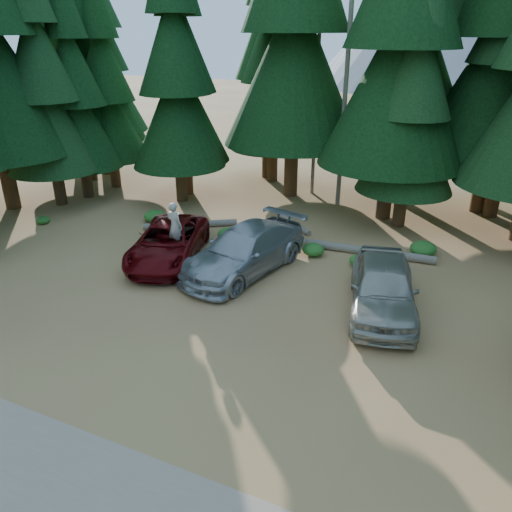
# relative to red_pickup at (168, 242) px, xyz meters

# --- Properties ---
(ground) EXTENTS (160.00, 160.00, 0.00)m
(ground) POSITION_rel_red_pickup_xyz_m (3.67, -4.52, -0.78)
(ground) COLOR #A56B46
(ground) RESTS_ON ground
(gravel_strip) EXTENTS (26.00, 3.50, 0.01)m
(gravel_strip) POSITION_rel_red_pickup_xyz_m (3.67, -11.02, -0.77)
(gravel_strip) COLOR tan
(gravel_strip) RESTS_ON ground
(forest_belt_north) EXTENTS (36.00, 7.00, 22.00)m
(forest_belt_north) POSITION_rel_red_pickup_xyz_m (3.67, 10.48, -0.78)
(forest_belt_north) COLOR black
(forest_belt_north) RESTS_ON ground
(snag_front) EXTENTS (0.24, 0.24, 12.00)m
(snag_front) POSITION_rel_red_pickup_xyz_m (4.47, 9.98, 5.22)
(snag_front) COLOR slate
(snag_front) RESTS_ON ground
(snag_back) EXTENTS (0.20, 0.20, 10.00)m
(snag_back) POSITION_rel_red_pickup_xyz_m (2.47, 11.48, 4.22)
(snag_back) COLOR slate
(snag_back) RESTS_ON ground
(mountain_peak) EXTENTS (48.00, 50.00, 28.00)m
(mountain_peak) POSITION_rel_red_pickup_xyz_m (1.09, 83.72, 11.93)
(mountain_peak) COLOR gray
(mountain_peak) RESTS_ON ground
(red_pickup) EXTENTS (4.23, 6.15, 1.56)m
(red_pickup) POSITION_rel_red_pickup_xyz_m (0.00, 0.00, 0.00)
(red_pickup) COLOR #5D080A
(red_pickup) RESTS_ON ground
(silver_minivan_center) EXTENTS (3.77, 6.54, 1.78)m
(silver_minivan_center) POSITION_rel_red_pickup_xyz_m (3.38, 0.32, 0.11)
(silver_minivan_center) COLOR #ADB0B5
(silver_minivan_center) RESTS_ON ground
(silver_minivan_right) EXTENTS (3.35, 5.75, 1.84)m
(silver_minivan_right) POSITION_rel_red_pickup_xyz_m (9.03, -0.55, 0.14)
(silver_minivan_right) COLOR #AFAC9C
(silver_minivan_right) RESTS_ON ground
(frisbee_player) EXTENTS (0.81, 0.61, 2.00)m
(frisbee_player) POSITION_rel_red_pickup_xyz_m (0.42, -0.05, 0.81)
(frisbee_player) COLOR beige
(frisbee_player) RESTS_ON ground
(log_left) EXTENTS (4.00, 2.74, 0.32)m
(log_left) POSITION_rel_red_pickup_xyz_m (-1.11, 3.55, -0.62)
(log_left) COLOR slate
(log_left) RESTS_ON ground
(log_mid) EXTENTS (2.68, 2.39, 0.27)m
(log_mid) POSITION_rel_red_pickup_xyz_m (3.30, 5.98, -0.64)
(log_mid) COLOR slate
(log_mid) RESTS_ON ground
(log_right) EXTENTS (5.61, 0.76, 0.36)m
(log_right) POSITION_rel_red_pickup_xyz_m (7.56, 3.90, -0.60)
(log_right) COLOR slate
(log_right) RESTS_ON ground
(shrub_far_left) EXTENTS (1.08, 1.08, 0.59)m
(shrub_far_left) POSITION_rel_red_pickup_xyz_m (-3.20, 3.53, -0.48)
(shrub_far_left) COLOR #245E1C
(shrub_far_left) RESTS_ON ground
(shrub_left) EXTENTS (1.02, 1.02, 0.56)m
(shrub_left) POSITION_rel_red_pickup_xyz_m (1.30, 2.94, -0.50)
(shrub_left) COLOR #245E1C
(shrub_left) RESTS_ON ground
(shrub_center_left) EXTENTS (1.01, 1.01, 0.56)m
(shrub_center_left) POSITION_rel_red_pickup_xyz_m (2.76, 2.79, -0.50)
(shrub_center_left) COLOR #245E1C
(shrub_center_left) RESTS_ON ground
(shrub_center_right) EXTENTS (0.94, 0.94, 0.52)m
(shrub_center_right) POSITION_rel_red_pickup_xyz_m (5.41, 2.91, -0.52)
(shrub_center_right) COLOR #245E1C
(shrub_center_right) RESTS_ON ground
(shrub_right) EXTENTS (1.13, 1.13, 0.62)m
(shrub_right) POSITION_rel_red_pickup_xyz_m (9.72, 4.83, -0.47)
(shrub_right) COLOR #245E1C
(shrub_right) RESTS_ON ground
(shrub_far_right) EXTENTS (0.94, 0.94, 0.52)m
(shrub_far_right) POSITION_rel_red_pickup_xyz_m (7.56, 2.61, -0.52)
(shrub_far_right) COLOR #245E1C
(shrub_far_right) RESTS_ON ground
(shrub_edge_west) EXTENTS (0.67, 0.67, 0.37)m
(shrub_edge_west) POSITION_rel_red_pickup_xyz_m (-8.14, 0.98, -0.60)
(shrub_edge_west) COLOR #245E1C
(shrub_edge_west) RESTS_ON ground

